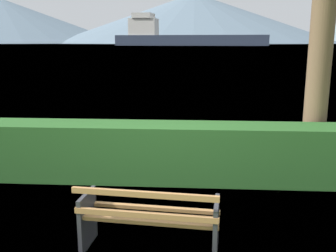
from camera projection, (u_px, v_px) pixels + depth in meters
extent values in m
plane|color=#567A38|center=(150.00, 249.00, 4.60)|extent=(1400.00, 1400.00, 0.00)
plane|color=slate|center=(193.00, 45.00, 305.67)|extent=(620.00, 620.00, 0.00)
cube|color=#A0703F|center=(147.00, 222.00, 4.32)|extent=(1.63, 0.23, 0.04)
cube|color=#A0703F|center=(150.00, 215.00, 4.50)|extent=(1.63, 0.23, 0.04)
cube|color=#A0703F|center=(153.00, 208.00, 4.69)|extent=(1.63, 0.23, 0.04)
cube|color=#A0703F|center=(145.00, 215.00, 4.22)|extent=(1.62, 0.21, 0.06)
cube|color=#A0703F|center=(144.00, 194.00, 4.12)|extent=(1.62, 0.21, 0.06)
cube|color=#2D2D33|center=(87.00, 219.00, 4.63)|extent=(0.10, 0.51, 0.68)
cube|color=#2D2D33|center=(216.00, 230.00, 4.38)|extent=(0.10, 0.51, 0.68)
cube|color=#285B23|center=(165.00, 152.00, 6.83)|extent=(8.73, 0.79, 1.02)
cylinder|color=brown|center=(320.00, 55.00, 7.00)|extent=(0.43, 0.43, 4.41)
cube|color=#2D384C|center=(191.00, 40.00, 238.26)|extent=(95.37, 25.57, 6.42)
cube|color=silver|center=(144.00, 27.00, 242.12)|extent=(18.42, 14.45, 10.27)
cube|color=silver|center=(144.00, 16.00, 240.66)|extent=(13.54, 15.18, 3.21)
cone|color=slate|center=(0.00, 21.00, 601.18)|extent=(386.57, 386.57, 69.48)
cone|color=slate|center=(194.00, 18.00, 581.74)|extent=(422.44, 422.44, 73.80)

